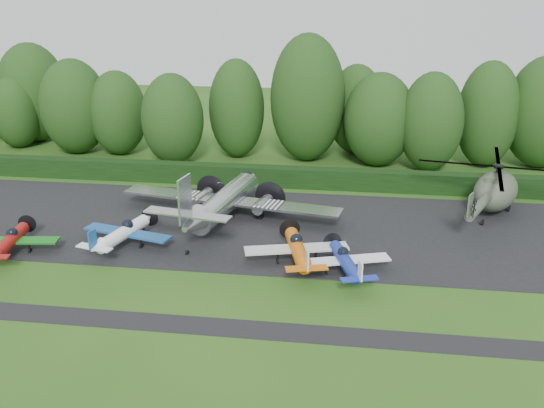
# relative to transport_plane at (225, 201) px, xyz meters

# --- Properties ---
(ground) EXTENTS (160.00, 160.00, 0.00)m
(ground) POSITION_rel_transport_plane_xyz_m (0.61, -10.96, -1.79)
(ground) COLOR #214C15
(ground) RESTS_ON ground
(apron) EXTENTS (70.00, 18.00, 0.01)m
(apron) POSITION_rel_transport_plane_xyz_m (0.61, -0.96, -1.79)
(apron) COLOR black
(apron) RESTS_ON ground
(taxiway_verge) EXTENTS (70.00, 2.00, 0.00)m
(taxiway_verge) POSITION_rel_transport_plane_xyz_m (0.61, -16.96, -1.79)
(taxiway_verge) COLOR black
(taxiway_verge) RESTS_ON ground
(hedgerow) EXTENTS (90.00, 1.60, 2.00)m
(hedgerow) POSITION_rel_transport_plane_xyz_m (0.61, 10.04, -1.79)
(hedgerow) COLOR black
(hedgerow) RESTS_ON ground
(transport_plane) EXTENTS (20.04, 15.37, 6.42)m
(transport_plane) POSITION_rel_transport_plane_xyz_m (0.00, 0.00, 0.00)
(transport_plane) COLOR silver
(transport_plane) RESTS_ON ground
(light_plane_red) EXTENTS (6.94, 7.30, 2.67)m
(light_plane_red) POSITION_rel_transport_plane_xyz_m (-14.74, -8.93, -0.68)
(light_plane_red) COLOR maroon
(light_plane_red) RESTS_ON ground
(light_plane_white) EXTENTS (7.43, 7.81, 2.86)m
(light_plane_white) POSITION_rel_transport_plane_xyz_m (-6.71, -6.46, -0.60)
(light_plane_white) COLOR white
(light_plane_white) RESTS_ON ground
(light_plane_orange) EXTENTS (7.71, 8.11, 2.96)m
(light_plane_orange) POSITION_rel_transport_plane_xyz_m (7.07, -7.72, -0.56)
(light_plane_orange) COLOR #D7640C
(light_plane_orange) RESTS_ON ground
(light_plane_blue) EXTENTS (6.77, 7.12, 2.60)m
(light_plane_blue) POSITION_rel_transport_plane_xyz_m (10.56, -8.93, -0.71)
(light_plane_blue) COLOR #192E9B
(light_plane_blue) RESTS_ON ground
(helicopter) EXTENTS (13.75, 16.10, 4.43)m
(helicopter) POSITION_rel_transport_plane_xyz_m (23.51, 5.15, 0.59)
(helicopter) COLOR #3C4636
(helicopter) RESTS_ON ground
(tree_0) EXTENTS (6.76, 6.76, 9.95)m
(tree_0) POSITION_rel_transport_plane_xyz_m (-16.90, 19.50, 3.17)
(tree_0) COLOR black
(tree_0) RESTS_ON ground
(tree_1) EXTENTS (8.44, 8.44, 14.37)m
(tree_1) POSITION_rel_transport_plane_xyz_m (5.44, 19.97, 5.38)
(tree_1) COLOR black
(tree_1) RESTS_ON ground
(tree_2) EXTENTS (6.02, 6.02, 8.87)m
(tree_2) POSITION_rel_transport_plane_xyz_m (-30.56, 20.82, 2.63)
(tree_2) COLOR black
(tree_2) RESTS_ON ground
(tree_3) EXTENTS (6.41, 6.41, 11.44)m
(tree_3) POSITION_rel_transport_plane_xyz_m (-2.75, 20.22, 3.91)
(tree_3) COLOR black
(tree_3) RESTS_ON ground
(tree_4) EXTENTS (6.66, 6.66, 11.72)m
(tree_4) POSITION_rel_transport_plane_xyz_m (25.21, 20.06, 4.05)
(tree_4) COLOR black
(tree_4) RESTS_ON ground
(tree_5) EXTENTS (6.83, 6.83, 10.76)m
(tree_5) POSITION_rel_transport_plane_xyz_m (18.95, 17.70, 3.58)
(tree_5) COLOR black
(tree_5) RESTS_ON ground
(tree_7) EXTENTS (8.43, 8.43, 12.30)m
(tree_7) POSITION_rel_transport_plane_xyz_m (31.24, 20.78, 4.35)
(tree_7) COLOR black
(tree_7) RESTS_ON ground
(tree_8) EXTENTS (6.95, 6.95, 10.22)m
(tree_8) POSITION_rel_transport_plane_xyz_m (-9.34, 16.51, 3.31)
(tree_8) COLOR black
(tree_8) RESTS_ON ground
(tree_9) EXTENTS (7.97, 7.97, 11.23)m
(tree_9) POSITION_rel_transport_plane_xyz_m (-22.16, 19.41, 3.81)
(tree_9) COLOR black
(tree_9) RESTS_ON ground
(tree_10) EXTENTS (6.70, 6.70, 10.62)m
(tree_10) POSITION_rel_transport_plane_xyz_m (10.90, 23.79, 3.51)
(tree_10) COLOR black
(tree_10) RESTS_ON ground
(tree_12) EXTENTS (8.67, 8.67, 12.50)m
(tree_12) POSITION_rel_transport_plane_xyz_m (-29.73, 24.01, 4.45)
(tree_12) COLOR black
(tree_12) RESTS_ON ground
(tree_13) EXTENTS (7.79, 7.79, 10.42)m
(tree_13) POSITION_rel_transport_plane_xyz_m (13.48, 18.93, 3.41)
(tree_13) COLOR black
(tree_13) RESTS_ON ground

